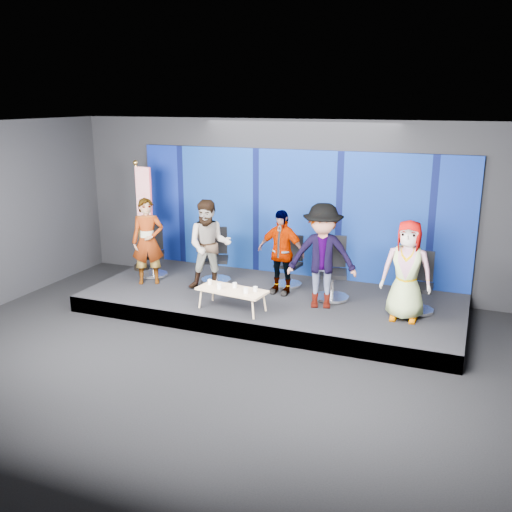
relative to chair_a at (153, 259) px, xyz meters
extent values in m
plane|color=black|center=(2.74, -2.74, -0.65)|extent=(10.00, 10.00, 0.00)
cube|color=black|center=(2.74, 1.26, 1.10)|extent=(10.00, 0.02, 3.50)
cube|color=black|center=(2.74, -2.74, 2.85)|extent=(10.00, 8.00, 0.02)
cube|color=black|center=(2.74, -0.24, -0.50)|extent=(7.00, 3.00, 0.30)
cube|color=#071159|center=(2.74, 1.21, 0.95)|extent=(7.00, 0.08, 2.60)
cylinder|color=silver|center=(0.03, -0.05, -0.32)|extent=(0.81, 0.81, 0.06)
cylinder|color=silver|center=(0.03, -0.05, -0.09)|extent=(0.07, 0.07, 0.40)
cube|color=black|center=(0.03, -0.05, 0.11)|extent=(0.65, 0.65, 0.07)
cube|color=black|center=(-0.09, 0.16, 0.44)|extent=(0.41, 0.26, 0.55)
imported|color=black|center=(0.20, -0.47, 0.51)|extent=(0.75, 0.67, 1.72)
cylinder|color=silver|center=(1.41, 0.10, -0.32)|extent=(0.79, 0.79, 0.06)
cylinder|color=silver|center=(1.41, 0.10, -0.08)|extent=(0.07, 0.07, 0.41)
cube|color=black|center=(1.41, 0.10, 0.12)|extent=(0.63, 0.63, 0.07)
cube|color=black|center=(1.32, 0.32, 0.46)|extent=(0.44, 0.21, 0.56)
imported|color=black|center=(1.49, -0.35, 0.53)|extent=(1.04, 0.93, 1.76)
cylinder|color=silver|center=(2.85, 0.39, -0.32)|extent=(0.62, 0.62, 0.06)
cylinder|color=silver|center=(2.85, 0.39, -0.11)|extent=(0.07, 0.07, 0.37)
cube|color=black|center=(2.85, 0.39, 0.08)|extent=(0.49, 0.49, 0.07)
cube|color=black|center=(2.87, 0.61, 0.39)|extent=(0.41, 0.09, 0.51)
imported|color=black|center=(2.85, -0.06, 0.46)|extent=(0.98, 0.49, 1.61)
cylinder|color=silver|center=(3.85, -0.07, -0.32)|extent=(0.78, 0.78, 0.06)
cylinder|color=silver|center=(3.85, -0.07, -0.07)|extent=(0.08, 0.08, 0.43)
cube|color=black|center=(3.85, -0.07, 0.15)|extent=(0.63, 0.63, 0.08)
cube|color=black|center=(3.79, 0.19, 0.51)|extent=(0.48, 0.16, 0.60)
imported|color=black|center=(3.76, -0.51, 0.58)|extent=(1.33, 0.95, 1.87)
cylinder|color=silver|center=(5.39, -0.14, -0.32)|extent=(0.60, 0.60, 0.06)
cylinder|color=silver|center=(5.39, -0.14, -0.09)|extent=(0.07, 0.07, 0.39)
cube|color=black|center=(5.39, -0.14, 0.10)|extent=(0.48, 0.48, 0.07)
cube|color=black|center=(5.39, 0.09, 0.43)|extent=(0.43, 0.05, 0.54)
imported|color=black|center=(5.22, -0.56, 0.50)|extent=(0.83, 0.55, 1.69)
cube|color=tan|center=(2.36, -1.24, 0.01)|extent=(1.28, 0.68, 0.04)
cylinder|color=tan|center=(1.80, -1.37, -0.18)|extent=(0.03, 0.03, 0.34)
cylinder|color=tan|center=(1.86, -0.96, -0.18)|extent=(0.03, 0.03, 0.34)
cylinder|color=tan|center=(2.87, -1.51, -0.18)|extent=(0.03, 0.03, 0.34)
cylinder|color=tan|center=(2.92, -1.11, -0.18)|extent=(0.03, 0.03, 0.34)
cylinder|color=white|center=(1.87, -1.13, 0.07)|extent=(0.07, 0.07, 0.09)
cylinder|color=white|center=(2.14, -1.29, 0.08)|extent=(0.08, 0.08, 0.09)
cylinder|color=white|center=(2.37, -1.14, 0.07)|extent=(0.08, 0.08, 0.09)
cylinder|color=white|center=(2.67, -1.35, 0.08)|extent=(0.08, 0.08, 0.09)
cylinder|color=white|center=(2.78, -1.20, 0.07)|extent=(0.07, 0.07, 0.09)
cylinder|color=black|center=(-0.48, 0.28, -0.30)|extent=(0.31, 0.31, 0.10)
cylinder|color=#B28439|center=(-0.48, 0.28, 0.83)|extent=(0.04, 0.04, 2.16)
sphere|color=#B28439|center=(-0.48, 0.28, 1.96)|extent=(0.11, 0.11, 0.11)
cube|color=red|center=(-0.29, 0.23, 1.37)|extent=(0.38, 0.11, 1.03)
camera|label=1|loc=(6.24, -9.83, 3.23)|focal=40.00mm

